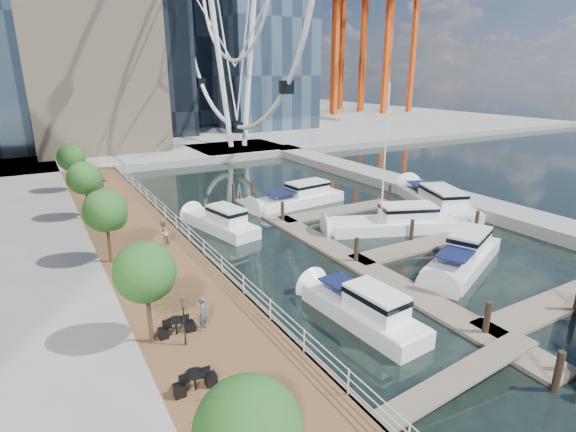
# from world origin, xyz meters

# --- Properties ---
(ground) EXTENTS (520.00, 520.00, 0.00)m
(ground) POSITION_xyz_m (0.00, 0.00, 0.00)
(ground) COLOR black
(ground) RESTS_ON ground
(boardwalk) EXTENTS (6.00, 60.00, 1.00)m
(boardwalk) POSITION_xyz_m (-9.00, 15.00, 0.50)
(boardwalk) COLOR brown
(boardwalk) RESTS_ON ground
(seawall) EXTENTS (0.25, 60.00, 1.00)m
(seawall) POSITION_xyz_m (-6.00, 15.00, 0.50)
(seawall) COLOR #595954
(seawall) RESTS_ON ground
(land_far) EXTENTS (200.00, 114.00, 1.00)m
(land_far) POSITION_xyz_m (0.00, 102.00, 0.50)
(land_far) COLOR gray
(land_far) RESTS_ON ground
(breakwater) EXTENTS (4.00, 60.00, 1.00)m
(breakwater) POSITION_xyz_m (20.00, 20.00, 0.50)
(breakwater) COLOR gray
(breakwater) RESTS_ON ground
(pier) EXTENTS (14.00, 12.00, 1.00)m
(pier) POSITION_xyz_m (14.00, 52.00, 0.50)
(pier) COLOR gray
(pier) RESTS_ON ground
(railing) EXTENTS (0.10, 60.00, 1.05)m
(railing) POSITION_xyz_m (-6.10, 15.00, 1.52)
(railing) COLOR white
(railing) RESTS_ON boardwalk
(floating_docks) EXTENTS (16.00, 34.00, 2.60)m
(floating_docks) POSITION_xyz_m (7.97, 9.98, 0.49)
(floating_docks) COLOR #6D6051
(floating_docks) RESTS_ON ground
(port_cranes) EXTENTS (40.00, 52.00, 38.00)m
(port_cranes) POSITION_xyz_m (67.67, 95.67, 20.00)
(port_cranes) COLOR #D84C14
(port_cranes) RESTS_ON ground
(street_trees) EXTENTS (2.60, 42.60, 4.60)m
(street_trees) POSITION_xyz_m (-11.40, 14.00, 4.29)
(street_trees) COLOR #3F2B1C
(street_trees) RESTS_ON ground
(cafe_tables) EXTENTS (2.50, 13.70, 0.74)m
(cafe_tables) POSITION_xyz_m (-10.40, -2.00, 1.37)
(cafe_tables) COLOR black
(cafe_tables) RESTS_ON ground
(yacht_foreground) EXTENTS (9.92, 6.21, 2.15)m
(yacht_foreground) POSITION_xyz_m (8.76, 4.09, 0.00)
(yacht_foreground) COLOR silver
(yacht_foreground) RESTS_ON ground
(pedestrian_near) EXTENTS (0.68, 0.72, 1.65)m
(pedestrian_near) POSITION_xyz_m (-9.10, 3.78, 1.83)
(pedestrian_near) COLOR #464B5E
(pedestrian_near) RESTS_ON boardwalk
(pedestrian_mid) EXTENTS (1.08, 1.13, 1.84)m
(pedestrian_mid) POSITION_xyz_m (-7.85, 15.05, 1.92)
(pedestrian_mid) COLOR gray
(pedestrian_mid) RESTS_ON boardwalk
(pedestrian_far) EXTENTS (1.08, 0.66, 1.72)m
(pedestrian_far) POSITION_xyz_m (-9.18, 32.13, 1.86)
(pedestrian_far) COLOR #353943
(pedestrian_far) RESTS_ON boardwalk
(moored_yachts) EXTENTS (25.96, 32.61, 11.50)m
(moored_yachts) POSITION_xyz_m (8.86, 11.77, 0.00)
(moored_yachts) COLOR white
(moored_yachts) RESTS_ON ground
(cafe_seating) EXTENTS (4.01, 11.53, 2.65)m
(cafe_seating) POSITION_xyz_m (-10.76, -2.63, 2.23)
(cafe_seating) COLOR #103B23
(cafe_seating) RESTS_ON ground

